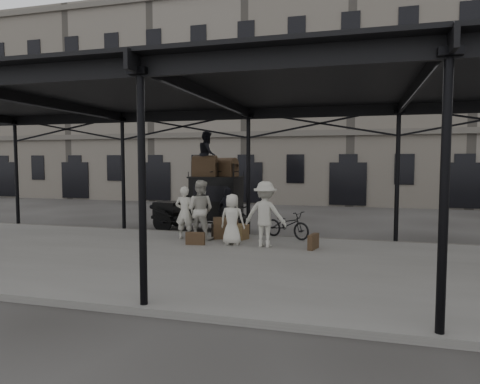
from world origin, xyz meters
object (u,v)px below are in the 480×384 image
object	(u,v)px
taxi	(209,201)
porter_left	(185,213)
bicycle	(287,224)
steamer_trunk_roof_near	(205,168)
porter_official	(228,212)
steamer_trunk_platform	(225,229)

from	to	relation	value
taxi	porter_left	xyz separation A→B (m)	(0.07, -2.67, -0.16)
bicycle	steamer_trunk_roof_near	distance (m)	4.16
porter_left	steamer_trunk_roof_near	size ratio (longest dim) A/B	1.93
bicycle	steamer_trunk_roof_near	xyz separation A→B (m)	(-3.45, 1.33, 1.90)
bicycle	steamer_trunk_roof_near	bearing A→B (deg)	96.25
porter_official	steamer_trunk_roof_near	world-z (taller)	steamer_trunk_roof_near
porter_left	bicycle	xyz separation A→B (m)	(3.30, 1.09, -0.42)
taxi	bicycle	bearing A→B (deg)	-25.03
steamer_trunk_roof_near	steamer_trunk_platform	world-z (taller)	steamer_trunk_roof_near
porter_official	steamer_trunk_platform	xyz separation A→B (m)	(0.03, -0.38, -0.55)
steamer_trunk_roof_near	steamer_trunk_platform	size ratio (longest dim) A/B	1.11
bicycle	steamer_trunk_platform	bearing A→B (deg)	132.19
steamer_trunk_platform	taxi	bearing A→B (deg)	100.84
taxi	steamer_trunk_platform	size ratio (longest dim) A/B	4.40
taxi	porter_official	distance (m)	2.18
porter_left	steamer_trunk_roof_near	distance (m)	2.84
taxi	steamer_trunk_roof_near	xyz separation A→B (m)	(-0.08, -0.25, 1.31)
porter_official	bicycle	size ratio (longest dim) A/B	0.96
steamer_trunk_roof_near	steamer_trunk_platform	xyz separation A→B (m)	(1.41, -1.87, -2.06)
porter_official	steamer_trunk_platform	bearing A→B (deg)	128.28
taxi	steamer_trunk_roof_near	size ratio (longest dim) A/B	3.95
taxi	porter_left	bearing A→B (deg)	-88.45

